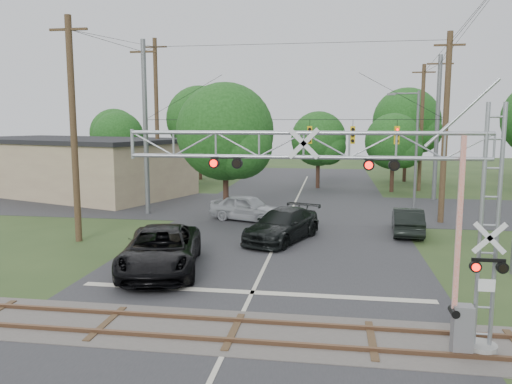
# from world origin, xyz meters

# --- Properties ---
(ground) EXTENTS (160.00, 160.00, 0.00)m
(ground) POSITION_xyz_m (0.00, 0.00, 0.00)
(ground) COLOR #2B411E
(ground) RESTS_ON ground
(road_main) EXTENTS (14.00, 90.00, 0.02)m
(road_main) POSITION_xyz_m (0.00, 10.00, 0.01)
(road_main) COLOR #2C2D2F
(road_main) RESTS_ON ground
(road_cross) EXTENTS (90.00, 12.00, 0.02)m
(road_cross) POSITION_xyz_m (0.00, 24.00, 0.01)
(road_cross) COLOR #2C2D2F
(road_cross) RESTS_ON ground
(railroad_track) EXTENTS (90.00, 3.20, 0.17)m
(railroad_track) POSITION_xyz_m (0.00, 2.00, 0.03)
(railroad_track) COLOR #44413B
(railroad_track) RESTS_ON ground
(crossing_gantry) EXTENTS (10.17, 0.85, 6.69)m
(crossing_gantry) POSITION_xyz_m (3.88, 1.64, 4.15)
(crossing_gantry) COLOR gray
(crossing_gantry) RESTS_ON ground
(traffic_signal_span) EXTENTS (19.34, 0.36, 11.50)m
(traffic_signal_span) POSITION_xyz_m (0.91, 20.00, 5.69)
(traffic_signal_span) COLOR slate
(traffic_signal_span) RESTS_ON ground
(pickup_black) EXTENTS (4.31, 7.02, 1.82)m
(pickup_black) POSITION_xyz_m (-4.20, 7.62, 0.91)
(pickup_black) COLOR black
(pickup_black) RESTS_ON ground
(car_dark) EXTENTS (4.24, 6.17, 1.66)m
(car_dark) POSITION_xyz_m (0.26, 13.79, 0.83)
(car_dark) COLOR black
(car_dark) RESTS_ON ground
(sedan_silver) EXTENTS (5.21, 3.50, 1.65)m
(sedan_silver) POSITION_xyz_m (-2.45, 18.75, 0.82)
(sedan_silver) COLOR #A9ACB1
(sedan_silver) RESTS_ON ground
(suv_dark) EXTENTS (1.94, 4.63, 1.49)m
(suv_dark) POSITION_xyz_m (6.98, 16.33, 0.74)
(suv_dark) COLOR black
(suv_dark) RESTS_ON ground
(commercial_building) EXTENTS (22.84, 16.77, 4.80)m
(commercial_building) POSITION_xyz_m (-19.86, 28.69, 2.41)
(commercial_building) COLOR #9D8569
(commercial_building) RESTS_ON ground
(streetlight) EXTENTS (2.22, 0.23, 8.33)m
(streetlight) POSITION_xyz_m (8.42, 24.51, 4.66)
(streetlight) COLOR slate
(streetlight) RESTS_ON ground
(utility_poles) EXTENTS (24.37, 25.59, 13.81)m
(utility_poles) POSITION_xyz_m (1.94, 22.20, 6.21)
(utility_poles) COLOR #3E2E1C
(utility_poles) RESTS_ON ground
(treeline) EXTENTS (49.21, 29.32, 10.06)m
(treeline) POSITION_xyz_m (3.49, 34.00, 5.84)
(treeline) COLOR #372319
(treeline) RESTS_ON ground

